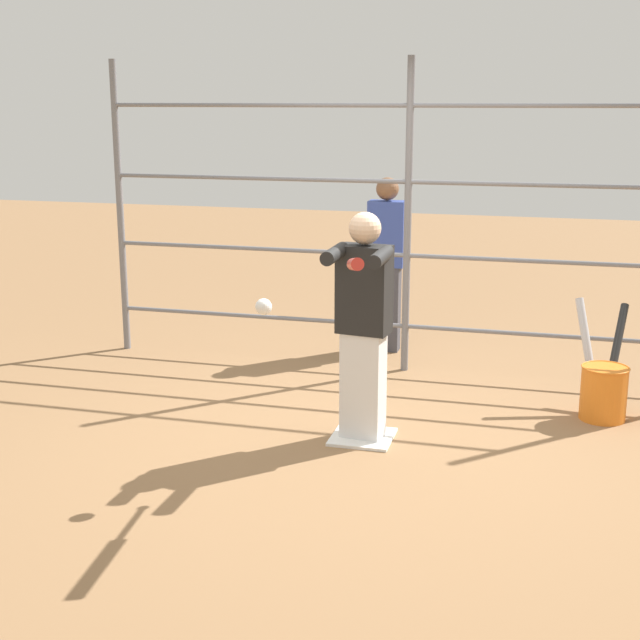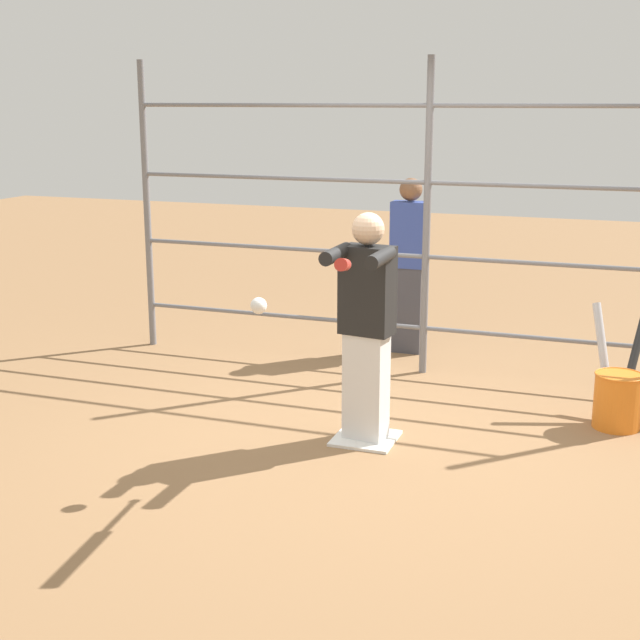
# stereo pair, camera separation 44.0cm
# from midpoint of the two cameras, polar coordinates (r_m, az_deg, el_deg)

# --- Properties ---
(ground_plane) EXTENTS (24.00, 24.00, 0.00)m
(ground_plane) POSITION_cam_midpoint_polar(r_m,az_deg,el_deg) (5.94, 0.60, -7.62)
(ground_plane) COLOR olive
(home_plate) EXTENTS (0.40, 0.40, 0.02)m
(home_plate) POSITION_cam_midpoint_polar(r_m,az_deg,el_deg) (5.94, 0.60, -7.53)
(home_plate) COLOR white
(home_plate) RESTS_ON ground
(fence_backstop) EXTENTS (5.11, 0.06, 2.51)m
(fence_backstop) POSITION_cam_midpoint_polar(r_m,az_deg,el_deg) (7.14, 3.88, 6.46)
(fence_backstop) COLOR slate
(fence_backstop) RESTS_ON ground
(batter) EXTENTS (0.38, 0.54, 1.50)m
(batter) POSITION_cam_midpoint_polar(r_m,az_deg,el_deg) (5.68, 0.58, -0.03)
(batter) COLOR silver
(batter) RESTS_ON ground
(baseball_bat_swinging) EXTENTS (0.29, 0.85, 0.21)m
(baseball_bat_swinging) POSITION_cam_midpoint_polar(r_m,az_deg,el_deg) (4.70, -0.47, 3.57)
(baseball_bat_swinging) COLOR black
(softball_in_flight) EXTENTS (0.10, 0.10, 0.10)m
(softball_in_flight) POSITION_cam_midpoint_polar(r_m,az_deg,el_deg) (5.07, -6.11, 0.82)
(softball_in_flight) COLOR white
(bat_bucket) EXTENTS (0.41, 0.80, 0.79)m
(bat_bucket) POSITION_cam_midpoint_polar(r_m,az_deg,el_deg) (6.49, 15.86, -4.20)
(bat_bucket) COLOR orange
(bat_bucket) RESTS_ON ground
(bystander_behind_fence) EXTENTS (0.32, 0.20, 1.53)m
(bystander_behind_fence) POSITION_cam_midpoint_polar(r_m,az_deg,el_deg) (7.81, 2.65, 3.73)
(bystander_behind_fence) COLOR #3F3F47
(bystander_behind_fence) RESTS_ON ground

